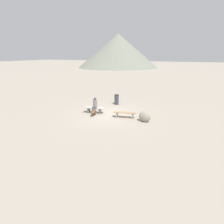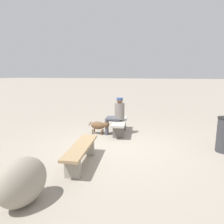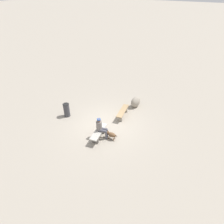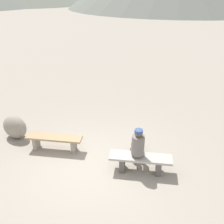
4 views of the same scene
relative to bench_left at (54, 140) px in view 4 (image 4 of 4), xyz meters
name	(u,v)px [view 4 (image 4 of 4)]	position (x,y,z in m)	size (l,w,h in m)	color
ground	(92,168)	(1.37, -0.35, -0.36)	(210.00, 210.00, 0.06)	#9E9384
bench_left	(54,140)	(0.00, 0.00, 0.00)	(1.68, 0.71, 0.45)	gray
bench_right	(140,161)	(2.60, -0.05, 0.00)	(1.66, 0.75, 0.47)	#605B56
seated_person	(138,146)	(2.49, 0.02, 0.39)	(0.44, 0.65, 1.25)	slate
dog	(136,146)	(2.31, 0.57, -0.03)	(0.28, 0.76, 0.46)	brown
boulder	(15,127)	(-1.54, 0.16, 0.05)	(0.84, 0.53, 0.76)	gray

